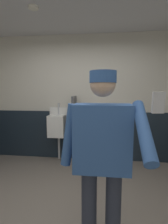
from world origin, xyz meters
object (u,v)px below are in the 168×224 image
Objects in this scene: urinal_left at (58,125)px; cell_phone at (158,103)px; urinal_middle at (93,126)px; person at (102,151)px.

cell_phone reaches higher than urinal_left.
cell_phone reaches higher than urinal_middle.
urinal_middle is at bearing 95.78° from person.
urinal_middle is 1.99m from person.
person reaches higher than urinal_middle.
urinal_left is 1.00× the size of urinal_middle.
person is at bearing -84.22° from urinal_middle.
urinal_middle is 2.61m from cell_phone.
cell_phone is at bearing -63.51° from urinal_left.
person is (0.95, -1.97, 0.21)m from urinal_left.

